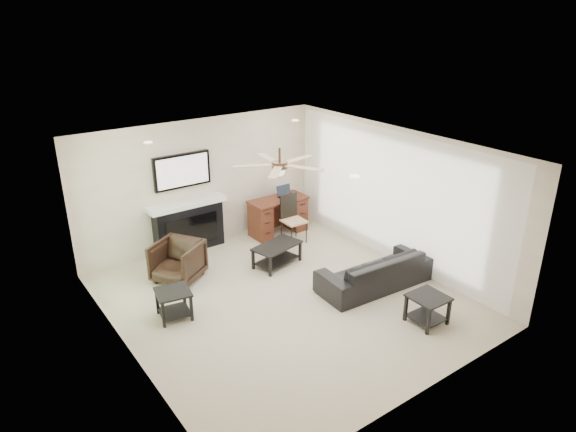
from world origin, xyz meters
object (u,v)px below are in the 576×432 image
fireplace_unit (187,204)px  coffee_table (277,255)px  armchair (178,261)px  sofa (375,270)px  desk (278,216)px

fireplace_unit → coffee_table: bearing=-56.2°
armchair → coffee_table: bearing=39.4°
sofa → armchair: 3.37m
sofa → fireplace_unit: (-1.91, 3.11, 0.66)m
coffee_table → desk: bearing=40.9°
fireplace_unit → sofa: bearing=-58.4°
sofa → fireplace_unit: size_ratio=1.05×
armchair → desk: size_ratio=0.63×
armchair → desk: (2.54, 0.62, 0.03)m
sofa → desk: 2.77m
sofa → fireplace_unit: fireplace_unit is taller
sofa → coffee_table: (-0.90, 1.60, -0.09)m
sofa → coffee_table: size_ratio=2.23×
sofa → coffee_table: bearing=-56.9°
coffee_table → sofa: bearing=-73.9°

